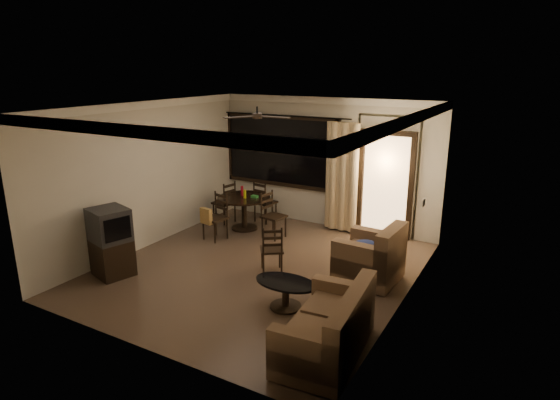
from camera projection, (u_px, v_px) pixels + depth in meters
The scene contains 12 objects.
ground at pixel (259, 269), 8.18m from camera, with size 5.50×5.50×0.00m, color #7F6651.
room_shell at pixel (334, 153), 8.88m from camera, with size 5.50×6.70×5.50m.
dining_table at pixel (244, 204), 10.07m from camera, with size 1.14×1.14×0.93m.
dining_chair_west at pixel (225, 210), 10.57m from camera, with size 0.49×0.49×0.95m.
dining_chair_east at pixel (273, 224), 9.63m from camera, with size 0.49×0.49×0.95m.
dining_chair_south at pixel (215, 225), 9.51m from camera, with size 0.49×0.54×0.95m.
dining_chair_north at pixel (265, 209), 10.61m from camera, with size 0.49×0.49×0.95m.
tv_cabinet at pixel (111, 242), 7.80m from camera, with size 0.74×0.70×1.17m.
sofa at pixel (330, 330), 5.66m from camera, with size 0.97×1.64×0.84m.
armchair at pixel (372, 259), 7.63m from camera, with size 1.00×1.00×0.95m.
coffee_table at pixel (286, 290), 6.80m from camera, with size 0.95×0.57×0.42m.
side_chair at pixel (272, 258), 7.99m from camera, with size 0.53×0.53×0.86m.
Camera 1 is at (4.02, -6.38, 3.42)m, focal length 30.00 mm.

